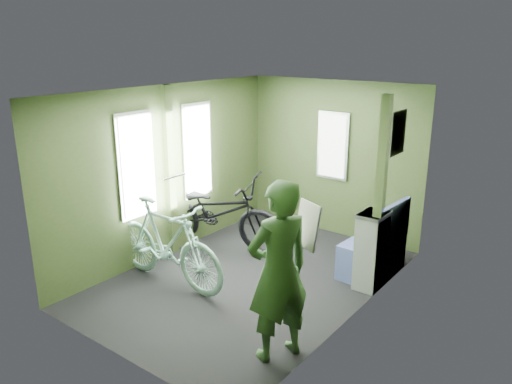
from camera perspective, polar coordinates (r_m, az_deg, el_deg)
room at (r=5.84m, az=-0.65°, el=3.07°), size 4.00×4.02×2.31m
bicycle_black at (r=7.20m, az=-4.38°, el=-6.30°), size 2.21×1.27×1.21m
bicycle_mint at (r=6.28m, az=-9.90°, el=-10.20°), size 1.77×0.56×1.08m
passenger at (r=4.52m, az=2.60°, el=-9.05°), size 0.63×0.75×1.72m
waste_box at (r=6.06m, az=13.03°, el=-6.53°), size 0.28×0.39×0.94m
bench_seat at (r=6.47m, az=13.29°, el=-6.80°), size 0.56×0.93×0.96m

